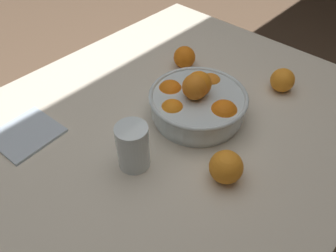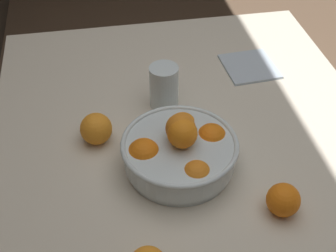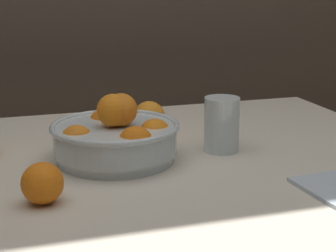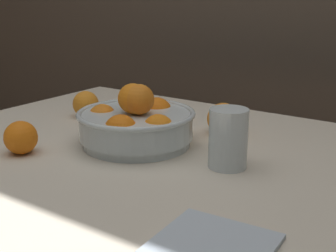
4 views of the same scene
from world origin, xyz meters
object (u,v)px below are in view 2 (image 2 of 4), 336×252
object	(u,v)px
fruit_bowl	(180,151)
orange_loose_near_bowl	(283,200)
orange_loose_front	(96,129)
juice_glass	(164,88)

from	to	relation	value
fruit_bowl	orange_loose_near_bowl	world-z (taller)	fruit_bowl
orange_loose_near_bowl	fruit_bowl	bearing A→B (deg)	48.02
orange_loose_front	juice_glass	bearing A→B (deg)	-59.16
fruit_bowl	orange_loose_front	world-z (taller)	fruit_bowl
fruit_bowl	orange_loose_near_bowl	xyz separation A→B (m)	(-0.17, -0.19, -0.02)
juice_glass	orange_loose_front	size ratio (longest dim) A/B	1.52
juice_glass	orange_loose_near_bowl	distance (m)	0.45
fruit_bowl	orange_loose_front	xyz separation A→B (m)	(0.13, 0.19, -0.01)
fruit_bowl	orange_loose_near_bowl	distance (m)	0.26
fruit_bowl	orange_loose_front	size ratio (longest dim) A/B	3.40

